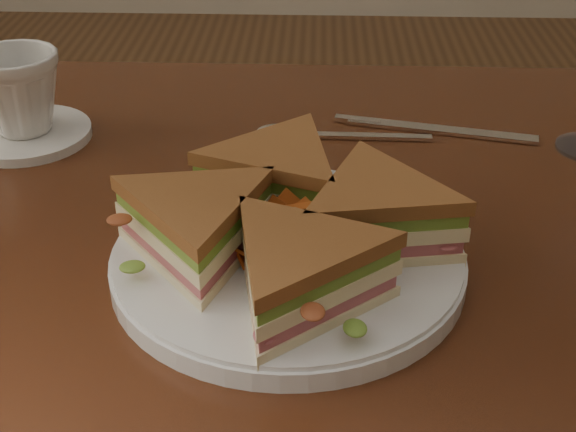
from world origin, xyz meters
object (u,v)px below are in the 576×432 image
(saucer, at_px, (26,134))
(sandwich_wedges, at_px, (288,222))
(table, at_px, (340,326))
(knife, at_px, (427,129))
(coffee_cup, at_px, (19,92))
(spoon, at_px, (301,134))
(plate, at_px, (288,261))

(saucer, bearing_deg, sandwich_wedges, -38.74)
(table, height_order, saucer, saucer)
(knife, relative_size, coffee_cup, 2.37)
(spoon, xyz_separation_m, saucer, (-0.29, -0.01, 0.00))
(saucer, distance_m, coffee_cup, 0.05)
(sandwich_wedges, bearing_deg, saucer, 141.26)
(sandwich_wedges, bearing_deg, spoon, 89.01)
(table, bearing_deg, plate, -130.95)
(knife, bearing_deg, table, -101.62)
(spoon, bearing_deg, saucer, -176.02)
(knife, bearing_deg, coffee_cup, -162.87)
(sandwich_wedges, bearing_deg, plate, 0.00)
(spoon, xyz_separation_m, coffee_cup, (-0.29, -0.01, 0.05))
(saucer, relative_size, coffee_cup, 1.49)
(knife, distance_m, coffee_cup, 0.43)
(plate, bearing_deg, spoon, 89.01)
(spoon, relative_size, knife, 0.87)
(saucer, xyz_separation_m, coffee_cup, (0.00, 0.00, 0.05))
(plate, xyz_separation_m, coffee_cup, (-0.28, 0.23, 0.04))
(coffee_cup, bearing_deg, knife, 23.88)
(spoon, relative_size, coffee_cup, 2.05)
(spoon, bearing_deg, coffee_cup, -176.02)
(table, distance_m, sandwich_wedges, 0.16)
(sandwich_wedges, xyz_separation_m, knife, (0.14, 0.26, -0.04))
(saucer, bearing_deg, table, -27.93)
(plate, xyz_separation_m, saucer, (-0.28, 0.23, -0.00))
(table, bearing_deg, spoon, 102.44)
(table, xyz_separation_m, sandwich_wedges, (-0.05, -0.05, 0.14))
(plate, height_order, sandwich_wedges, sandwich_wedges)
(table, xyz_separation_m, plate, (-0.05, -0.05, 0.11))
(spoon, height_order, saucer, same)
(knife, bearing_deg, spoon, -158.99)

